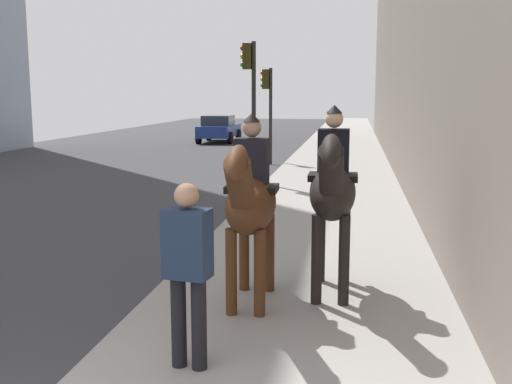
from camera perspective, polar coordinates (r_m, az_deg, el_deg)
mounted_horse_near at (r=7.11m, az=-0.53°, el=-0.90°), size 2.15×0.61×2.25m
mounted_horse_far at (r=7.51m, az=7.10°, el=0.18°), size 2.15×0.60×2.34m
pedestrian_greeting at (r=5.53m, az=-6.34°, el=-6.61°), size 0.32×0.44×1.70m
car_near_lane at (r=33.09m, az=-3.46°, el=5.89°), size 3.93×1.93×1.44m
traffic_light_near_curb at (r=17.19m, az=-0.50°, el=9.38°), size 0.20×0.44×3.99m
traffic_light_far_curb at (r=22.59m, az=1.13°, el=8.53°), size 0.20×0.44×3.50m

